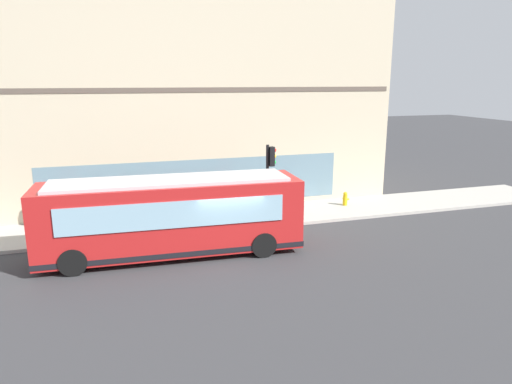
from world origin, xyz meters
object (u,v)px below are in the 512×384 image
(pedestrian_near_hydrant, at_px, (249,195))
(newspaper_vending_box, at_px, (121,221))
(city_bus_nearside, at_px, (172,217))
(fire_hydrant, at_px, (345,199))
(pedestrian_near_building_entrance, at_px, (41,207))
(pedestrian_by_light_pole, at_px, (287,189))
(pedestrian_walking_along_curb, at_px, (272,191))
(traffic_light_near_corner, at_px, (270,169))

(pedestrian_near_hydrant, relative_size, newspaper_vending_box, 1.89)
(city_bus_nearside, bearing_deg, fire_hydrant, -67.12)
(pedestrian_near_hydrant, height_order, pedestrian_near_building_entrance, pedestrian_near_building_entrance)
(pedestrian_by_light_pole, distance_m, newspaper_vending_box, 8.71)
(city_bus_nearside, distance_m, pedestrian_walking_along_curb, 7.26)
(traffic_light_near_corner, height_order, newspaper_vending_box, traffic_light_near_corner)
(pedestrian_near_hydrant, xyz_separation_m, newspaper_vending_box, (-1.00, 6.25, -0.53))
(pedestrian_walking_along_curb, distance_m, newspaper_vending_box, 7.71)
(traffic_light_near_corner, xyz_separation_m, pedestrian_near_hydrant, (1.67, 0.52, -1.61))
(fire_hydrant, distance_m, pedestrian_near_hydrant, 5.43)
(fire_hydrant, bearing_deg, pedestrian_walking_along_curb, 85.35)
(traffic_light_near_corner, height_order, pedestrian_near_hydrant, traffic_light_near_corner)
(city_bus_nearside, bearing_deg, pedestrian_by_light_pole, -54.34)
(fire_hydrant, xyz_separation_m, pedestrian_by_light_pole, (0.66, 3.10, 0.61))
(city_bus_nearside, relative_size, pedestrian_by_light_pole, 6.00)
(fire_hydrant, xyz_separation_m, pedestrian_walking_along_curb, (0.33, 4.07, 0.65))
(pedestrian_by_light_pole, bearing_deg, city_bus_nearside, 125.66)
(city_bus_nearside, height_order, pedestrian_walking_along_curb, city_bus_nearside)
(pedestrian_walking_along_curb, bearing_deg, pedestrian_near_hydrant, 103.18)
(city_bus_nearside, bearing_deg, pedestrian_near_building_entrance, 48.74)
(pedestrian_near_building_entrance, bearing_deg, pedestrian_near_hydrant, -92.87)
(pedestrian_by_light_pole, xyz_separation_m, pedestrian_near_building_entrance, (-0.16, 11.96, 0.05))
(fire_hydrant, bearing_deg, pedestrian_by_light_pole, 77.93)
(pedestrian_near_hydrant, height_order, newspaper_vending_box, pedestrian_near_hydrant)
(fire_hydrant, relative_size, newspaper_vending_box, 0.82)
(city_bus_nearside, height_order, pedestrian_near_hydrant, city_bus_nearside)
(fire_hydrant, bearing_deg, pedestrian_near_building_entrance, 88.08)
(traffic_light_near_corner, bearing_deg, pedestrian_near_hydrant, 17.27)
(fire_hydrant, height_order, pedestrian_near_building_entrance, pedestrian_near_building_entrance)
(pedestrian_near_building_entrance, bearing_deg, newspaper_vending_box, -113.47)
(city_bus_nearside, relative_size, pedestrian_near_building_entrance, 5.75)
(traffic_light_near_corner, height_order, pedestrian_near_building_entrance, traffic_light_near_corner)
(newspaper_vending_box, bearing_deg, traffic_light_near_corner, -95.66)
(traffic_light_near_corner, bearing_deg, newspaper_vending_box, 84.34)
(traffic_light_near_corner, distance_m, pedestrian_near_building_entrance, 10.53)
(pedestrian_near_hydrant, bearing_deg, city_bus_nearside, 133.39)
(pedestrian_walking_along_curb, bearing_deg, pedestrian_by_light_pole, -70.97)
(pedestrian_walking_along_curb, height_order, pedestrian_near_building_entrance, pedestrian_near_building_entrance)
(pedestrian_near_building_entrance, xyz_separation_m, newspaper_vending_box, (-1.48, -3.42, -0.57))
(pedestrian_by_light_pole, bearing_deg, pedestrian_near_hydrant, 105.69)
(traffic_light_near_corner, bearing_deg, city_bus_nearside, 116.78)
(traffic_light_near_corner, relative_size, pedestrian_near_hydrant, 2.18)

